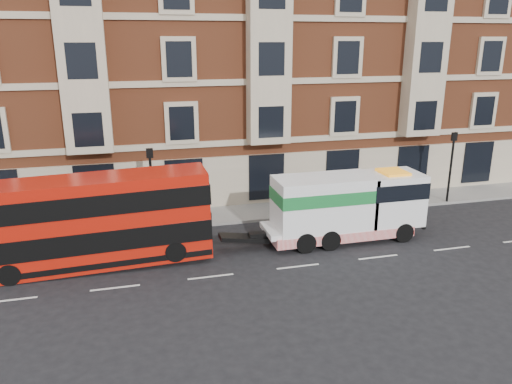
# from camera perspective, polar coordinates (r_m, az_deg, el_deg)

# --- Properties ---
(ground) EXTENTS (120.00, 120.00, 0.00)m
(ground) POSITION_cam_1_polar(r_m,az_deg,el_deg) (22.90, 4.82, -8.49)
(ground) COLOR black
(ground) RESTS_ON ground
(sidewalk) EXTENTS (90.00, 3.00, 0.15)m
(sidewalk) POSITION_cam_1_polar(r_m,az_deg,el_deg) (29.51, 0.00, -2.28)
(sidewalk) COLOR slate
(sidewalk) RESTS_ON ground
(victorian_terrace) EXTENTS (45.00, 12.00, 20.40)m
(victorian_terrace) POSITION_cam_1_polar(r_m,az_deg,el_deg) (35.25, -2.41, 17.41)
(victorian_terrace) COLOR brown
(victorian_terrace) RESTS_ON ground
(lamp_post_west) EXTENTS (0.35, 0.15, 4.35)m
(lamp_post_west) POSITION_cam_1_polar(r_m,az_deg,el_deg) (26.64, -11.86, 1.07)
(lamp_post_west) COLOR black
(lamp_post_west) RESTS_ON sidewalk
(lamp_post_east) EXTENTS (0.35, 0.15, 4.35)m
(lamp_post_east) POSITION_cam_1_polar(r_m,az_deg,el_deg) (32.74, 21.43, 3.22)
(lamp_post_east) COLOR black
(lamp_post_east) RESTS_ON sidewalk
(double_decker_bus) EXTENTS (10.20, 2.34, 4.13)m
(double_decker_bus) POSITION_cam_1_polar(r_m,az_deg,el_deg) (23.23, -18.11, -3.09)
(double_decker_bus) COLOR #B9170A
(double_decker_bus) RESTS_ON ground
(tow_truck) EXTENTS (8.17, 2.41, 3.40)m
(tow_truck) POSITION_cam_1_polar(r_m,az_deg,el_deg) (25.48, 10.06, -1.62)
(tow_truck) COLOR white
(tow_truck) RESTS_ON ground
(pedestrian) EXTENTS (0.70, 0.52, 1.78)m
(pedestrian) POSITION_cam_1_polar(r_m,az_deg,el_deg) (28.42, -19.96, -2.06)
(pedestrian) COLOR #1C2939
(pedestrian) RESTS_ON sidewalk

